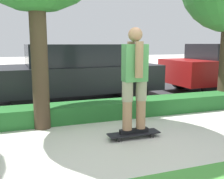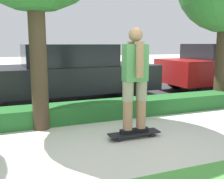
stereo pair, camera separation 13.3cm
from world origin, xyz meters
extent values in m
plane|color=beige|center=(0.00, 0.00, 0.00)|extent=(60.00, 60.00, 0.00)
cube|color=#2D2D30|center=(0.00, 4.20, 0.00)|extent=(18.02, 5.00, 0.01)
cube|color=#236028|center=(0.00, 1.60, 0.18)|extent=(18.02, 0.60, 0.35)
cube|color=black|center=(0.45, 0.25, 0.08)|extent=(0.90, 0.24, 0.02)
cylinder|color=black|center=(0.76, 0.16, 0.04)|extent=(0.07, 0.04, 0.07)
cylinder|color=black|center=(0.76, 0.34, 0.04)|extent=(0.07, 0.04, 0.07)
cylinder|color=black|center=(0.15, 0.16, 0.04)|extent=(0.07, 0.04, 0.07)
cylinder|color=black|center=(0.15, 0.34, 0.04)|extent=(0.07, 0.04, 0.07)
cube|color=black|center=(0.33, 0.25, 0.13)|extent=(0.26, 0.09, 0.07)
cylinder|color=#A37556|center=(0.33, 0.25, 0.57)|extent=(0.16, 0.16, 0.81)
cylinder|color=gray|center=(0.33, 0.25, 0.81)|extent=(0.18, 0.18, 0.33)
cube|color=black|center=(0.58, 0.25, 0.13)|extent=(0.26, 0.09, 0.07)
cylinder|color=#A37556|center=(0.58, 0.25, 0.57)|extent=(0.16, 0.16, 0.81)
cylinder|color=gray|center=(0.58, 0.25, 0.81)|extent=(0.18, 0.18, 0.33)
cube|color=#519356|center=(0.45, 0.25, 1.28)|extent=(0.39, 0.21, 0.60)
cylinder|color=#A37556|center=(0.45, 0.09, 1.34)|extent=(0.13, 0.13, 0.57)
cylinder|color=#A37556|center=(0.45, 0.42, 1.34)|extent=(0.13, 0.13, 0.57)
sphere|color=#A37556|center=(0.45, 0.25, 1.73)|extent=(0.23, 0.23, 0.23)
cylinder|color=#423323|center=(-0.97, 1.31, 1.38)|extent=(0.30, 0.30, 2.76)
cube|color=black|center=(0.15, 3.47, 0.66)|extent=(4.56, 2.05, 0.68)
cube|color=black|center=(0.02, 3.47, 1.28)|extent=(2.40, 1.74, 0.56)
cylinder|color=black|center=(1.54, 2.61, 0.32)|extent=(0.64, 0.22, 0.64)
cylinder|color=black|center=(1.54, 4.33, 0.32)|extent=(0.64, 0.22, 0.64)
cylinder|color=black|center=(-1.24, 2.61, 0.32)|extent=(0.64, 0.22, 0.64)
cylinder|color=black|center=(-1.24, 4.33, 0.32)|extent=(0.64, 0.22, 0.64)
cube|color=black|center=(5.37, 3.47, 1.33)|extent=(2.50, 1.68, 0.50)
cylinder|color=black|center=(4.05, 2.63, 0.32)|extent=(0.65, 0.22, 0.65)
cylinder|color=black|center=(4.05, 4.30, 0.32)|extent=(0.65, 0.22, 0.65)
camera|label=1|loc=(-1.29, -3.64, 1.58)|focal=42.00mm
camera|label=2|loc=(-1.42, -3.59, 1.58)|focal=42.00mm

